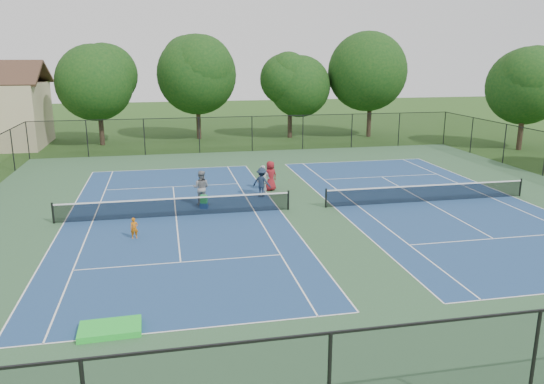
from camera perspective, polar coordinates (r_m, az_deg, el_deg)
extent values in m
plane|color=#234716|center=(28.75, 3.80, -1.80)|extent=(140.00, 140.00, 0.00)
cube|color=#30552F|center=(28.75, 3.80, -1.79)|extent=(36.00, 36.00, 0.01)
cube|color=navy|center=(27.79, -10.28, -2.57)|extent=(10.97, 23.77, 0.00)
cube|color=white|center=(39.31, -10.77, 2.46)|extent=(10.97, 0.06, 0.00)
cube|color=white|center=(16.77, -9.10, -14.40)|extent=(10.97, 0.06, 0.00)
cube|color=white|center=(28.25, -21.48, -3.09)|extent=(0.06, 23.77, 0.00)
cube|color=white|center=(28.40, 0.84, -1.95)|extent=(0.06, 23.77, 0.00)
cube|color=white|center=(28.03, -18.72, -2.97)|extent=(0.06, 23.77, 0.00)
cube|color=white|center=(28.15, -1.88, -2.11)|extent=(0.06, 23.77, 0.00)
cube|color=white|center=(33.96, -10.59, 0.56)|extent=(8.23, 0.06, 0.00)
cube|color=white|center=(21.74, -9.80, -7.45)|extent=(8.23, 0.06, 0.00)
cube|color=white|center=(27.79, -10.28, -2.56)|extent=(0.06, 12.80, 0.00)
cylinder|color=black|center=(28.19, -22.51, -2.11)|extent=(0.10, 0.10, 1.07)
cylinder|color=black|center=(28.35, 1.77, -0.89)|extent=(0.10, 0.10, 1.07)
cube|color=black|center=(27.66, -10.33, -1.66)|extent=(11.90, 0.01, 0.90)
cube|color=white|center=(27.53, -10.37, -0.70)|extent=(11.90, 0.04, 0.07)
cube|color=navy|center=(31.29, 16.26, -0.99)|extent=(10.97, 23.77, 0.00)
cube|color=white|center=(41.86, 8.77, 3.27)|extent=(10.97, 0.06, 0.00)
cube|color=white|center=(29.18, 6.67, -1.60)|extent=(0.06, 23.77, 0.00)
cube|color=white|center=(34.16, 24.44, -0.44)|extent=(0.06, 23.77, 0.00)
cube|color=white|center=(29.62, 9.19, -1.44)|extent=(0.06, 23.77, 0.00)
cube|color=white|center=(33.38, 22.53, -0.56)|extent=(0.06, 23.77, 0.00)
cube|color=white|center=(36.88, 11.70, 1.62)|extent=(8.23, 0.06, 0.00)
cube|color=white|center=(26.07, 22.74, -4.65)|extent=(8.23, 0.06, 0.00)
cube|color=white|center=(31.29, 16.26, -0.98)|extent=(0.06, 12.80, 0.00)
cylinder|color=black|center=(28.90, 5.82, -0.66)|extent=(0.10, 0.10, 1.07)
cylinder|color=black|center=(34.31, 25.16, 0.45)|extent=(0.10, 0.10, 1.07)
cube|color=black|center=(31.17, 16.32, -0.18)|extent=(11.90, 0.01, 0.90)
cube|color=white|center=(31.06, 16.38, 0.68)|extent=(11.90, 0.04, 0.07)
cylinder|color=black|center=(46.30, -24.80, 5.05)|extent=(0.08, 0.08, 3.00)
cylinder|color=black|center=(45.48, -19.26, 5.43)|extent=(0.08, 0.08, 3.00)
cylinder|color=black|center=(45.10, -13.57, 5.76)|extent=(0.08, 0.08, 3.00)
cylinder|color=black|center=(45.16, -7.83, 6.04)|extent=(0.08, 0.08, 3.00)
cylinder|color=black|center=(45.67, -2.16, 6.26)|extent=(0.08, 0.08, 3.00)
cylinder|color=black|center=(13.10, 26.16, -17.25)|extent=(0.08, 0.08, 3.00)
cylinder|color=black|center=(46.61, 3.34, 6.42)|extent=(0.08, 0.08, 3.00)
cylinder|color=black|center=(47.96, 8.58, 6.51)|extent=(0.08, 0.08, 3.00)
cylinder|color=black|center=(49.67, 13.49, 6.55)|extent=(0.08, 0.08, 3.00)
cylinder|color=black|center=(51.73, 18.05, 6.54)|extent=(0.08, 0.08, 3.00)
cylinder|color=black|center=(44.21, 23.73, 4.77)|extent=(0.08, 0.08, 3.00)
cylinder|color=black|center=(47.90, 20.67, 5.73)|extent=(0.08, 0.08, 3.00)
cylinder|color=black|center=(41.99, -26.13, 4.05)|extent=(0.08, 0.08, 3.00)
cube|color=black|center=(45.67, -2.16, 6.26)|extent=(36.00, 0.01, 3.00)
cube|color=black|center=(45.48, -2.18, 8.13)|extent=(36.00, 0.05, 0.05)
cube|color=black|center=(13.10, 26.16, -17.25)|extent=(36.00, 0.01, 3.00)
cube|color=black|center=(12.42, 26.94, -11.30)|extent=(36.00, 0.05, 0.05)
cylinder|color=#2D2116|center=(51.27, -17.91, 6.92)|extent=(0.44, 0.44, 3.78)
sphere|color=#0E3611|center=(50.95, -18.24, 11.11)|extent=(6.80, 6.80, 6.80)
sphere|color=#0E3611|center=(50.93, -18.30, 11.85)|extent=(5.58, 5.58, 5.58)
sphere|color=#0E3611|center=(50.91, -18.36, 12.60)|extent=(4.35, 4.35, 4.35)
cylinder|color=#2D2116|center=(53.04, -7.92, 7.91)|extent=(0.44, 0.44, 4.14)
sphere|color=#0E3611|center=(52.73, -8.08, 12.41)|extent=(7.60, 7.60, 7.60)
sphere|color=#0E3611|center=(52.71, -8.10, 13.08)|extent=(6.23, 6.23, 6.23)
sphere|color=#0E3611|center=(52.70, -8.13, 13.76)|extent=(4.86, 4.86, 4.86)
cylinder|color=#2D2116|center=(53.43, 1.93, 7.70)|extent=(0.44, 0.44, 3.42)
sphere|color=#0E3611|center=(53.14, 1.96, 11.30)|extent=(6.00, 6.00, 6.00)
sphere|color=#0E3611|center=(53.10, 1.97, 12.06)|extent=(4.92, 4.92, 4.92)
sphere|color=#0E3611|center=(53.08, 1.97, 12.82)|extent=(3.84, 3.84, 3.84)
cylinder|color=#2D2116|center=(54.86, 10.42, 8.13)|extent=(0.44, 0.44, 4.32)
sphere|color=#0E3611|center=(54.56, 10.63, 12.62)|extent=(7.80, 7.80, 7.80)
sphere|color=#0E3611|center=(54.55, 10.66, 13.26)|extent=(6.40, 6.40, 6.40)
sphere|color=#0E3611|center=(54.54, 10.69, 13.91)|extent=(4.99, 4.99, 4.99)
cylinder|color=#2D2116|center=(51.09, 25.19, 6.12)|extent=(0.44, 0.44, 3.60)
sphere|color=#0E3611|center=(50.77, 25.64, 10.15)|extent=(6.60, 6.60, 6.60)
sphere|color=#0E3611|center=(50.74, 25.72, 10.90)|extent=(5.41, 5.41, 5.41)
sphere|color=#0E3611|center=(50.72, 25.81, 11.66)|extent=(4.22, 4.22, 4.22)
imported|color=#CC650D|center=(24.77, -14.60, -3.79)|extent=(0.39, 0.28, 0.97)
imported|color=gray|center=(29.45, -7.63, 0.45)|extent=(1.13, 1.00, 1.94)
imported|color=white|center=(31.28, -0.93, 1.28)|extent=(1.09, 1.02, 1.81)
imported|color=#1B273C|center=(30.91, -1.11, 1.05)|extent=(1.28, 1.15, 1.73)
imported|color=maroon|center=(32.33, -0.16, 1.75)|extent=(1.05, 0.89, 1.83)
cube|color=navy|center=(28.94, -7.33, -1.47)|extent=(0.49, 0.40, 0.31)
cube|color=green|center=(28.84, -7.35, -0.76)|extent=(0.42, 0.38, 0.43)
cube|color=green|center=(17.12, -17.01, -13.90)|extent=(1.86, 1.15, 0.20)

